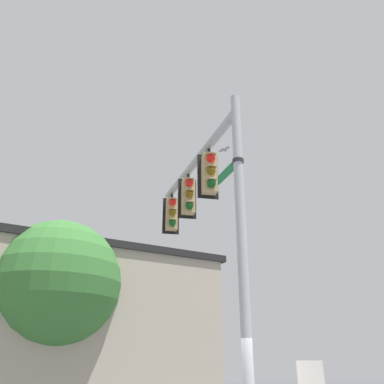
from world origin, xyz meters
The scene contains 9 objects.
signal_pole centered at (0.00, 0.00, 3.86)m, with size 0.21×0.21×7.73m, color #ADB2B7.
mast_arm centered at (0.36, -2.67, 7.32)m, with size 0.22×0.22×5.39m, color #ADB2B7.
traffic_light_nearest_pole centered at (0.22, -1.61, 6.51)m, with size 0.54×0.49×1.31m.
traffic_light_mid_inner centered at (0.44, -3.24, 6.51)m, with size 0.54×0.49×1.31m.
traffic_light_mid_outer centered at (0.67, -4.87, 6.51)m, with size 0.54×0.49×1.31m.
street_name_sign centered at (0.05, -0.35, 6.08)m, with size 0.28×1.20×0.22m.
bird_flying centered at (-1.08, -4.58, 8.90)m, with size 0.33×0.41×0.09m.
storefront_building centered at (3.93, -11.45, 3.33)m, with size 13.41×10.11×6.63m.
tree_by_storefront centered at (4.38, -8.93, 4.85)m, with size 4.80×4.80×7.26m.
Camera 1 is at (2.57, 7.52, 2.12)m, focal length 38.46 mm.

